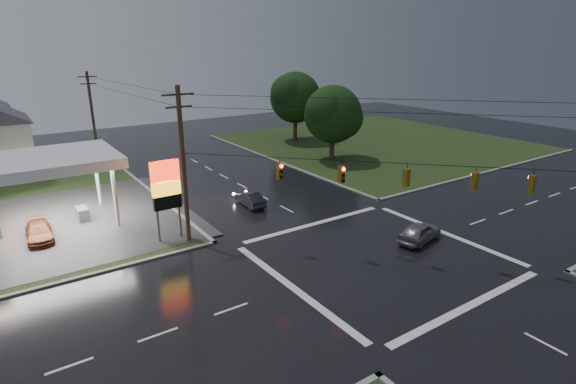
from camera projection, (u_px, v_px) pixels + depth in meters
ground at (379, 257)px, 29.95m from camera, size 120.00×120.00×0.00m
grass_ne at (379, 142)px, 64.20m from camera, size 36.00×36.00×0.08m
pylon_sign at (166, 187)px, 31.34m from camera, size 2.00×0.35×6.00m
utility_pole_nw at (183, 164)px, 30.54m from camera, size 2.20×0.32×11.00m
utility_pole_n at (93, 115)px, 53.01m from camera, size 2.20×0.32×10.50m
traffic_signals at (386, 163)px, 27.90m from camera, size 26.87×26.87×1.47m
tree_ne_near at (334, 114)px, 53.00m from camera, size 7.99×6.80×8.98m
tree_ne_far at (296, 98)px, 63.83m from camera, size 8.46×7.20×9.80m
car_north at (250, 199)px, 39.23m from camera, size 1.51×3.83×1.24m
car_crossing at (420, 232)px, 32.16m from camera, size 4.36×2.48×1.40m
car_pump at (39, 232)px, 32.34m from camera, size 1.91×4.33×1.24m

